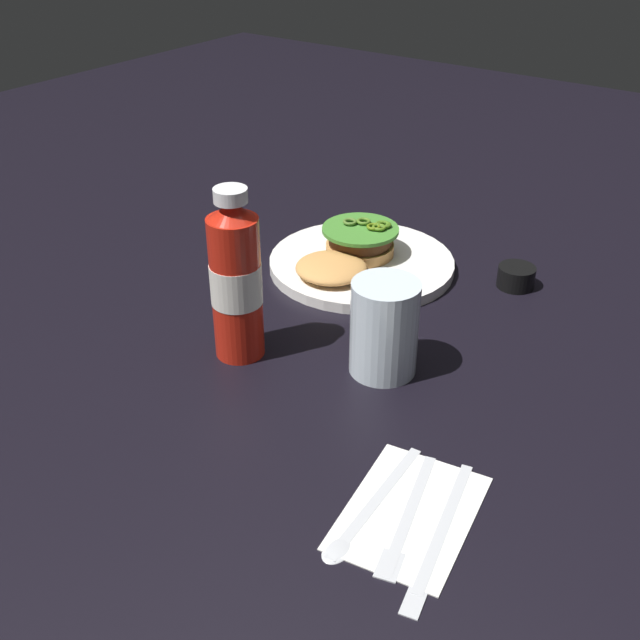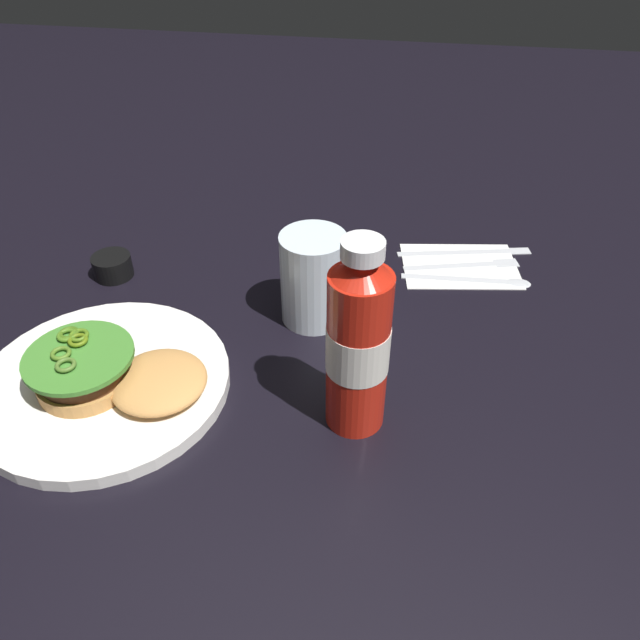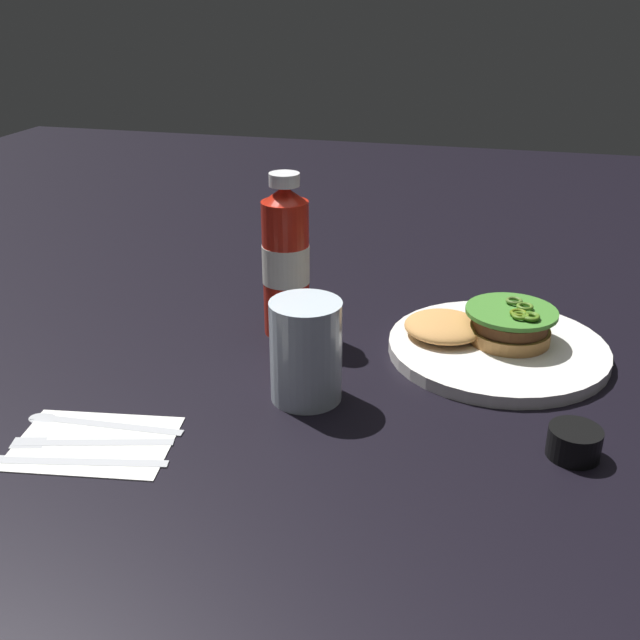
# 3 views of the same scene
# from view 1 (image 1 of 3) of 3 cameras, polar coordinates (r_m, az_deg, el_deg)

# --- Properties ---
(ground_plane) EXTENTS (3.00, 3.00, 0.00)m
(ground_plane) POSITION_cam_1_polar(r_m,az_deg,el_deg) (1.09, 2.49, -0.22)
(ground_plane) COLOR black
(dinner_plate) EXTENTS (0.30, 0.30, 0.02)m
(dinner_plate) POSITION_cam_1_polar(r_m,az_deg,el_deg) (1.23, 3.12, 4.24)
(dinner_plate) COLOR white
(dinner_plate) RESTS_ON ground_plane
(burger_sandwich) EXTENTS (0.20, 0.12, 0.05)m
(burger_sandwich) POSITION_cam_1_polar(r_m,az_deg,el_deg) (1.21, 2.26, 5.24)
(burger_sandwich) COLOR tan
(burger_sandwich) RESTS_ON dinner_plate
(ketchup_bottle) EXTENTS (0.07, 0.07, 0.23)m
(ketchup_bottle) POSITION_cam_1_polar(r_m,az_deg,el_deg) (0.98, -6.29, 2.94)
(ketchup_bottle) COLOR red
(ketchup_bottle) RESTS_ON ground_plane
(water_glass) EXTENTS (0.09, 0.09, 0.13)m
(water_glass) POSITION_cam_1_polar(r_m,az_deg,el_deg) (0.96, 4.82, -0.59)
(water_glass) COLOR silver
(water_glass) RESTS_ON ground_plane
(condiment_cup) EXTENTS (0.06, 0.06, 0.03)m
(condiment_cup) POSITION_cam_1_polar(r_m,az_deg,el_deg) (1.21, 14.44, 3.15)
(condiment_cup) COLOR black
(condiment_cup) RESTS_ON ground_plane
(napkin) EXTENTS (0.19, 0.15, 0.00)m
(napkin) POSITION_cam_1_polar(r_m,az_deg,el_deg) (0.80, 6.72, -14.05)
(napkin) COLOR white
(napkin) RESTS_ON ground_plane
(spoon_utensil) EXTENTS (0.19, 0.03, 0.00)m
(spoon_utensil) POSITION_cam_1_polar(r_m,az_deg,el_deg) (0.79, 3.20, -14.36)
(spoon_utensil) COLOR silver
(spoon_utensil) RESTS_ON napkin
(fork_utensil) EXTENTS (0.18, 0.06, 0.00)m
(fork_utensil) POSITION_cam_1_polar(r_m,az_deg,el_deg) (0.79, 6.38, -14.78)
(fork_utensil) COLOR silver
(fork_utensil) RESTS_ON napkin
(butter_knife) EXTENTS (0.21, 0.06, 0.00)m
(butter_knife) POSITION_cam_1_polar(r_m,az_deg,el_deg) (0.77, 8.74, -15.99)
(butter_knife) COLOR silver
(butter_knife) RESTS_ON napkin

